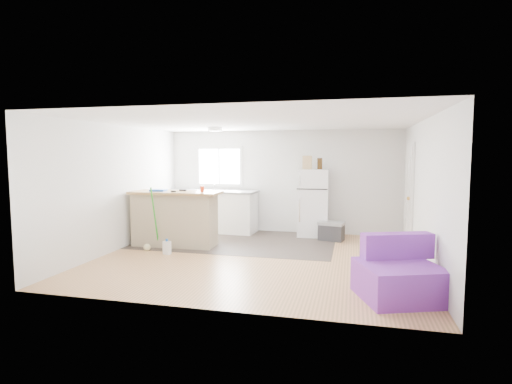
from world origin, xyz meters
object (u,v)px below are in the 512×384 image
(cardboard_box, at_px, (307,162))
(purple_seat, at_px, (399,276))
(bottle_right, at_px, (321,164))
(cooler, at_px, (331,231))
(blue_tray, at_px, (158,190))
(cleaner_jug, at_px, (167,247))
(refrigerator, at_px, (313,203))
(red_cup, at_px, (202,189))
(mop, at_px, (149,238))
(bottle_left, at_px, (319,164))
(kitchen_cabinets, at_px, (211,210))
(peninsula, at_px, (175,218))

(cardboard_box, bearing_deg, purple_seat, -66.41)
(purple_seat, bearing_deg, bottle_right, 89.18)
(cooler, distance_m, blue_tray, 3.72)
(blue_tray, bearing_deg, cleaner_jug, -53.33)
(refrigerator, distance_m, cooler, 0.80)
(blue_tray, bearing_deg, bottle_right, 28.05)
(cooler, height_order, red_cup, red_cup)
(blue_tray, distance_m, cardboard_box, 3.27)
(purple_seat, relative_size, bottle_right, 4.80)
(cooler, xyz_separation_m, mop, (-3.36, -1.73, 0.03))
(bottle_left, relative_size, bottle_right, 1.00)
(cardboard_box, bearing_deg, kitchen_cabinets, 178.25)
(kitchen_cabinets, xyz_separation_m, cardboard_box, (2.29, -0.07, 1.16))
(kitchen_cabinets, bearing_deg, purple_seat, -39.73)
(purple_seat, bearing_deg, kitchen_cabinets, 116.11)
(refrigerator, distance_m, bottle_left, 0.89)
(red_cup, bearing_deg, blue_tray, -175.34)
(blue_tray, bearing_deg, cooler, 21.13)
(peninsula, xyz_separation_m, bottle_right, (2.77, 1.59, 1.08))
(bottle_left, bearing_deg, bottle_right, 5.70)
(red_cup, height_order, bottle_left, bottle_left)
(kitchen_cabinets, bearing_deg, red_cup, -72.21)
(bottle_left, bearing_deg, peninsula, -149.75)
(peninsula, xyz_separation_m, bottle_left, (2.73, 1.59, 1.08))
(refrigerator, bearing_deg, red_cup, -143.51)
(cooler, distance_m, bottle_left, 1.50)
(refrigerator, xyz_separation_m, cardboard_box, (-0.14, -0.08, 0.91))
(cooler, bearing_deg, purple_seat, -60.44)
(kitchen_cabinets, relative_size, purple_seat, 1.88)
(peninsula, xyz_separation_m, mop, (-0.31, -0.48, -0.33))
(kitchen_cabinets, xyz_separation_m, cooler, (2.86, -0.38, -0.30))
(peninsula, xyz_separation_m, cardboard_box, (2.47, 1.56, 1.10))
(mop, bearing_deg, cardboard_box, 33.01)
(cooler, distance_m, cardboard_box, 1.59)
(red_cup, bearing_deg, cardboard_box, 39.14)
(cooler, bearing_deg, red_cup, -140.95)
(blue_tray, bearing_deg, kitchen_cabinets, 73.15)
(refrigerator, xyz_separation_m, red_cup, (-2.03, -1.62, 0.41))
(mop, bearing_deg, cleaner_jug, -27.99)
(purple_seat, bearing_deg, blue_tray, 135.10)
(mop, xyz_separation_m, blue_tray, (-0.01, 0.43, 0.89))
(cleaner_jug, bearing_deg, peninsula, 112.54)
(bottle_left, bearing_deg, kitchen_cabinets, 179.11)
(cooler, bearing_deg, mop, -140.17)
(purple_seat, xyz_separation_m, cleaner_jug, (-3.90, 1.37, -0.16))
(red_cup, bearing_deg, bottle_right, 35.75)
(cleaner_jug, relative_size, cardboard_box, 0.96)
(peninsula, xyz_separation_m, blue_tray, (-0.32, -0.05, 0.56))
(mop, distance_m, bottle_right, 3.97)
(cooler, xyz_separation_m, bottle_left, (-0.32, 0.34, 1.43))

